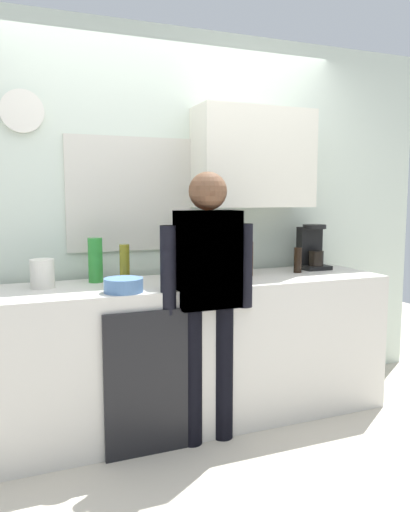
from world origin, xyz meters
The scene contains 17 objects.
ground_plane centered at (0.00, 0.00, 0.00)m, with size 8.00×8.00×0.00m, color beige.
kitchen_counter centered at (0.00, 0.30, 0.46)m, with size 2.64×0.64×0.92m, color beige.
dishwasher_panel centered at (-0.34, -0.03, 0.42)m, with size 0.56×0.02×0.83m, color black.
back_wall_assembly centered at (0.07, 0.70, 1.36)m, with size 4.24×0.42×2.60m.
coffee_maker centered at (1.03, 0.47, 1.07)m, with size 0.20×0.20×0.33m.
bottle_clear_soda centered at (-0.56, 0.48, 1.06)m, with size 0.09×0.09×0.28m, color #2D8C33.
bottle_amber_beer centered at (0.44, 0.35, 1.04)m, with size 0.06×0.06×0.23m, color brown.
bottle_red_vinegar centered at (0.30, 0.34, 1.03)m, with size 0.06×0.06×0.22m, color maroon.
bottle_dark_sauce centered at (0.82, 0.34, 1.01)m, with size 0.06×0.06×0.18m, color black.
bottle_green_wine centered at (0.29, 0.46, 1.07)m, with size 0.07×0.07×0.30m, color #195923.
bottle_olive_oil centered at (-0.42, 0.30, 1.05)m, with size 0.06×0.06×0.25m, color olive.
cup_blue_mug centered at (0.00, 0.20, 0.97)m, with size 0.08×0.08×0.10m, color #3351B2.
mixing_bowl centered at (-0.47, 0.09, 0.96)m, with size 0.22×0.22×0.08m, color #4C72A5.
potted_plant centered at (-0.04, 0.43, 1.06)m, with size 0.15×0.15×0.23m.
storage_canister centered at (-0.89, 0.40, 1.01)m, with size 0.14×0.14×0.17m, color silver.
person_at_sink centered at (0.00, 0.00, 0.95)m, with size 0.57×0.22×1.60m.
person_guest centered at (0.00, 0.00, 0.95)m, with size 0.57×0.22×1.60m.
Camera 1 is at (-1.07, -2.62, 1.46)m, focal length 34.77 mm.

